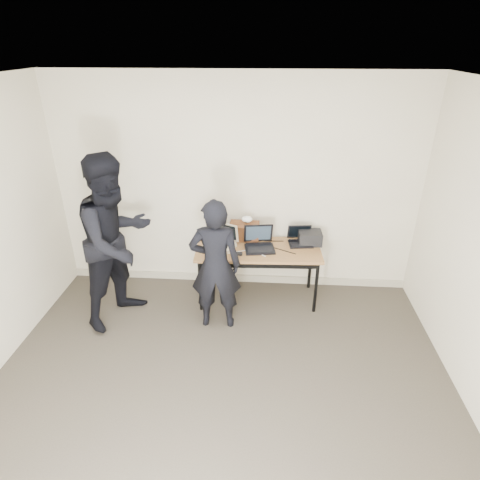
# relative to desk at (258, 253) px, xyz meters

# --- Properties ---
(room) EXTENTS (4.60, 4.60, 2.80)m
(room) POSITION_rel_desk_xyz_m (-0.30, -1.84, 0.69)
(room) COLOR #3D372E
(room) RESTS_ON ground
(desk) EXTENTS (1.53, 0.71, 0.72)m
(desk) POSITION_rel_desk_xyz_m (0.00, 0.00, 0.00)
(desk) COLOR brown
(desk) RESTS_ON ground
(laptop_beige) EXTENTS (0.44, 0.44, 0.27)m
(laptop_beige) POSITION_rel_desk_xyz_m (-0.46, 0.03, 0.11)
(laptop_beige) COLOR beige
(laptop_beige) RESTS_ON desk
(laptop_center) EXTENTS (0.40, 0.39, 0.27)m
(laptop_center) POSITION_rel_desk_xyz_m (0.01, 0.03, 0.12)
(laptop_center) COLOR black
(laptop_center) RESTS_ON desk
(laptop_right) EXTENTS (0.32, 0.31, 0.21)m
(laptop_right) POSITION_rel_desk_xyz_m (0.51, 0.19, 0.11)
(laptop_right) COLOR black
(laptop_right) RESTS_ON desk
(leather_satchel) EXTENTS (0.37, 0.19, 0.25)m
(leather_satchel) POSITION_rel_desk_xyz_m (-0.18, 0.23, 0.19)
(leather_satchel) COLOR #5B3218
(leather_satchel) RESTS_ON desk
(tissue) EXTENTS (0.14, 0.12, 0.08)m
(tissue) POSITION_rel_desk_xyz_m (-0.15, 0.23, 0.34)
(tissue) COLOR white
(tissue) RESTS_ON leather_satchel
(equipment_box) EXTENTS (0.29, 0.24, 0.16)m
(equipment_box) POSITION_rel_desk_xyz_m (0.63, 0.19, 0.14)
(equipment_box) COLOR black
(equipment_box) RESTS_ON desk
(power_brick) EXTENTS (0.08, 0.06, 0.03)m
(power_brick) POSITION_rel_desk_xyz_m (-0.22, -0.17, 0.07)
(power_brick) COLOR black
(power_brick) RESTS_ON desk
(cables) EXTENTS (0.99, 0.42, 0.01)m
(cables) POSITION_rel_desk_xyz_m (-0.04, -0.00, 0.06)
(cables) COLOR black
(cables) RESTS_ON desk
(person_typist) EXTENTS (0.58, 0.40, 1.55)m
(person_typist) POSITION_rel_desk_xyz_m (-0.45, -0.53, 0.11)
(person_typist) COLOR black
(person_typist) RESTS_ON ground
(person_observer) EXTENTS (1.12, 1.20, 1.98)m
(person_observer) POSITION_rel_desk_xyz_m (-1.56, -0.43, 0.33)
(person_observer) COLOR black
(person_observer) RESTS_ON ground
(baseboard) EXTENTS (4.50, 0.03, 0.10)m
(baseboard) POSITION_rel_desk_xyz_m (-0.30, 0.39, -0.61)
(baseboard) COLOR #ADA690
(baseboard) RESTS_ON ground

